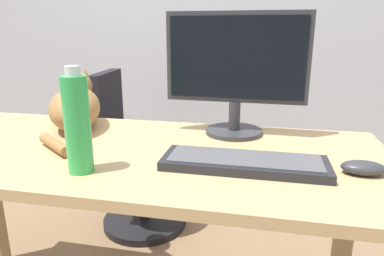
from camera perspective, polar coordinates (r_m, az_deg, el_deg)
The scene contains 8 objects.
back_wall at distance 2.54m, azimuth 1.86°, elevation 20.21°, with size 6.00×0.04×2.60m, color silver.
desk at distance 1.15m, azimuth -12.05°, elevation -8.02°, with size 1.66×0.67×0.75m.
office_chair at distance 2.00m, azimuth -9.53°, elevation -5.77°, with size 0.48×0.48×0.89m.
monitor at distance 1.19m, azimuth 7.26°, elevation 9.57°, with size 0.48×0.20×0.41m.
keyboard at distance 0.94m, azimuth 8.60°, elevation -5.64°, with size 0.44×0.15×0.03m.
cat at distance 1.38m, azimuth -18.66°, elevation 3.61°, with size 0.31×0.57×0.20m.
computer_mouse at distance 0.99m, azimuth 26.40°, elevation -5.89°, with size 0.11×0.06×0.04m, color #333338.
water_bottle at distance 0.91m, azimuth -18.36°, elevation 0.65°, with size 0.07×0.07×0.27m.
Camera 1 is at (0.45, -0.96, 1.11)m, focal length 32.36 mm.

